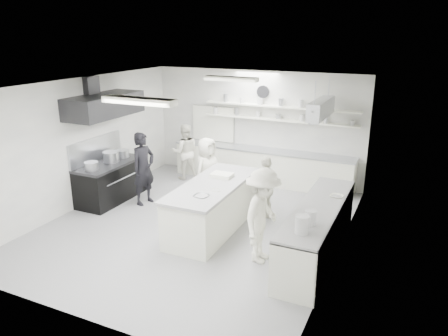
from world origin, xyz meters
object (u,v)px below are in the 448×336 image
at_px(cook_back, 185,152).
at_px(prep_island, 213,208).
at_px(stove, 111,183).
at_px(right_counter, 317,232).
at_px(back_counter, 261,166).
at_px(cook_stove, 144,169).

bearing_deg(cook_back, prep_island, 94.45).
relative_size(stove, right_counter, 0.55).
xyz_separation_m(back_counter, cook_back, (-2.05, -0.62, 0.32)).
height_order(back_counter, right_counter, right_counter).
height_order(prep_island, cook_stove, cook_stove).
xyz_separation_m(prep_island, cook_back, (-2.16, 2.61, 0.30)).
xyz_separation_m(stove, prep_island, (3.01, -0.42, 0.03)).
distance_m(back_counter, cook_back, 2.16).
height_order(right_counter, cook_back, cook_back).
bearing_deg(cook_stove, stove, 114.52).
bearing_deg(back_counter, prep_island, -88.09).
bearing_deg(cook_back, cook_stove, 55.65).
bearing_deg(prep_island, back_counter, 91.10).
bearing_deg(right_counter, stove, 173.48).
bearing_deg(back_counter, stove, -136.01).
bearing_deg(back_counter, right_counter, -55.35).
relative_size(prep_island, cook_stove, 1.50).
distance_m(cook_stove, cook_back, 2.01).
relative_size(cook_stove, cook_back, 1.12).
xyz_separation_m(back_counter, prep_island, (0.11, -3.22, 0.02)).
bearing_deg(cook_stove, cook_back, 13.95).
bearing_deg(cook_back, back_counter, 161.61).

